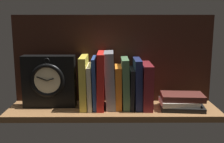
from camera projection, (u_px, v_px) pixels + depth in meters
ground_plane at (113, 110)px, 120.14cm from camera, size 90.19×22.52×2.50cm
back_panel at (113, 59)px, 126.54cm from camera, size 90.19×1.20×39.61cm
book_yellow_seinlanguage at (84, 82)px, 119.23cm from camera, size 3.18×16.13×22.30cm
book_cream_twain at (90, 86)px, 119.60cm from camera, size 2.22×16.37×18.59cm
book_blue_modern at (95, 82)px, 119.30cm from camera, size 2.22×14.88×21.85cm
book_red_requiem at (101, 80)px, 119.11cm from camera, size 3.32×16.80×23.95cm
book_gray_chess at (110, 80)px, 119.11cm from camera, size 5.07×14.02×24.27cm
book_orange_pandolfini at (118, 87)px, 119.72cm from camera, size 2.84×13.37×18.05cm
book_green_romantic at (125, 83)px, 119.41cm from camera, size 3.61×13.90×21.48cm
book_black_skeptic at (131, 88)px, 119.85cm from camera, size 2.07×14.45×17.03cm
book_navy_bierce at (138, 83)px, 119.47cm from camera, size 3.34×14.63×21.15cm
book_maroon_dawkins at (146, 85)px, 119.68cm from camera, size 4.16×16.97×19.10cm
framed_clock at (49, 81)px, 119.37cm from camera, size 22.52×7.31×22.52cm
book_stack_side at (181, 102)px, 118.20cm from camera, size 19.12×14.43×6.48cm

